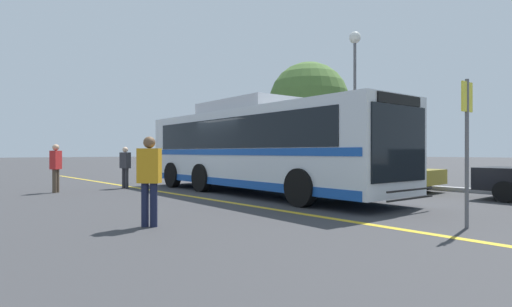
# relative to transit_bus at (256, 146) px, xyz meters

# --- Properties ---
(ground_plane) EXTENTS (220.00, 220.00, 0.00)m
(ground_plane) POSITION_rel_transit_bus_xyz_m (-0.61, -0.40, -1.62)
(ground_plane) COLOR #38383A
(lane_strip_0) EXTENTS (30.97, 0.20, 0.01)m
(lane_strip_0) POSITION_rel_transit_bus_xyz_m (0.02, -2.20, -1.62)
(lane_strip_0) COLOR gold
(lane_strip_0) RESTS_ON ground_plane
(curb_strip) EXTENTS (38.97, 0.36, 0.15)m
(curb_strip) POSITION_rel_transit_bus_xyz_m (0.02, 5.89, -1.54)
(curb_strip) COLOR #99999E
(curb_strip) RESTS_ON ground_plane
(transit_bus) EXTENTS (11.38, 3.10, 3.23)m
(transit_bus) POSITION_rel_transit_bus_xyz_m (0.00, 0.00, 0.00)
(transit_bus) COLOR silver
(transit_bus) RESTS_ON ground_plane
(parked_car_0) EXTENTS (4.43, 1.95, 1.45)m
(parked_car_0) POSITION_rel_transit_bus_xyz_m (-9.38, 4.20, -0.90)
(parked_car_0) COLOR #4C3823
(parked_car_0) RESTS_ON ground_plane
(parked_car_1) EXTENTS (4.82, 2.03, 1.53)m
(parked_car_1) POSITION_rel_transit_bus_xyz_m (-3.93, 4.53, -0.86)
(parked_car_1) COLOR silver
(parked_car_1) RESTS_ON ground_plane
(parked_car_2) EXTENTS (4.51, 2.15, 1.26)m
(parked_car_2) POSITION_rel_transit_bus_xyz_m (2.05, 4.29, -0.96)
(parked_car_2) COLOR olive
(parked_car_2) RESTS_ON ground_plane
(pedestrian_0) EXTENTS (0.45, 0.45, 1.70)m
(pedestrian_0) POSITION_rel_transit_bus_xyz_m (-4.75, -5.15, -0.66)
(pedestrian_0) COLOR brown
(pedestrian_0) RESTS_ON ground_plane
(pedestrian_1) EXTENTS (0.46, 0.45, 1.72)m
(pedestrian_1) POSITION_rel_transit_bus_xyz_m (3.33, -5.57, -0.64)
(pedestrian_1) COLOR #191E38
(pedestrian_1) RESTS_ON ground_plane
(pedestrian_2) EXTENTS (0.46, 0.32, 1.62)m
(pedestrian_2) POSITION_rel_transit_bus_xyz_m (-4.78, -2.63, -0.70)
(pedestrian_2) COLOR #2D2D33
(pedestrian_2) RESTS_ON ground_plane
(bus_stop_sign) EXTENTS (0.07, 0.40, 2.78)m
(bus_stop_sign) POSITION_rel_transit_bus_xyz_m (7.35, -1.16, 0.12)
(bus_stop_sign) COLOR #59595E
(bus_stop_sign) RESTS_ON ground_plane
(street_lamp) EXTENTS (0.57, 0.57, 7.25)m
(street_lamp) POSITION_rel_transit_bus_xyz_m (-1.05, 7.27, 3.83)
(street_lamp) COLOR #59595E
(street_lamp) RESTS_ON ground_plane
(tree_0) EXTENTS (4.98, 4.98, 7.06)m
(tree_0) POSITION_rel_transit_bus_xyz_m (-6.38, 9.94, 2.95)
(tree_0) COLOR #513823
(tree_0) RESTS_ON ground_plane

